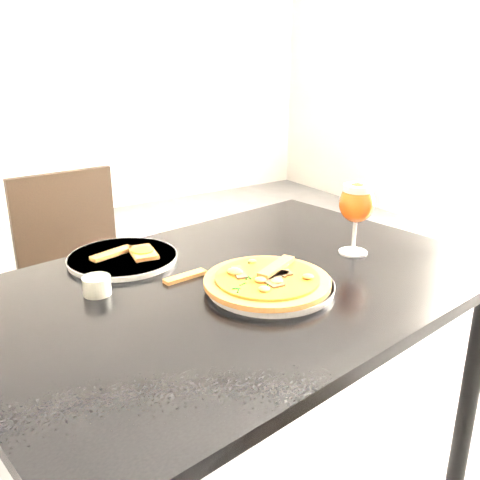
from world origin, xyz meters
TOP-DOWN VIEW (x-y plane):
  - ground at (0.00, 0.00)m, footprint 6.00×6.00m
  - dining_table at (-0.19, -0.20)m, footprint 1.30×0.95m
  - chair_far at (-0.32, 0.63)m, footprint 0.41×0.41m
  - plate_main at (-0.16, -0.29)m, footprint 0.33×0.33m
  - pizza at (-0.17, -0.28)m, footprint 0.28×0.28m
  - plate_second at (-0.37, 0.05)m, footprint 0.36×0.36m
  - crust_scraps at (-0.35, 0.04)m, footprint 0.16×0.12m
  - loose_crust at (-0.29, -0.13)m, footprint 0.11×0.04m
  - sauce_cup at (-0.49, -0.10)m, footprint 0.06×0.06m
  - beer_glass at (0.15, -0.23)m, footprint 0.09×0.09m

SIDE VIEW (x-z plane):
  - ground at x=0.00m, z-range 0.00..0.00m
  - chair_far at x=-0.32m, z-range 0.04..0.89m
  - dining_table at x=-0.19m, z-range 0.28..1.03m
  - loose_crust at x=-0.29m, z-range 0.75..0.76m
  - plate_second at x=-0.37m, z-range 0.75..0.76m
  - plate_main at x=-0.16m, z-range 0.75..0.76m
  - crust_scraps at x=-0.35m, z-range 0.76..0.78m
  - sauce_cup at x=-0.49m, z-range 0.75..0.79m
  - pizza at x=-0.17m, z-range 0.76..0.79m
  - beer_glass at x=0.15m, z-range 0.79..0.98m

